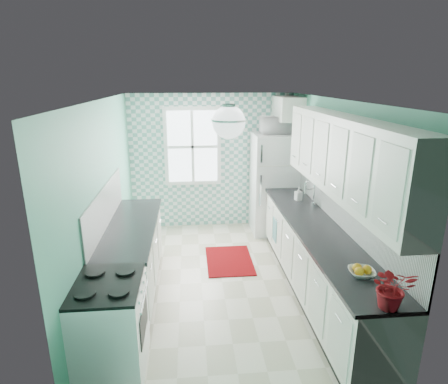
{
  "coord_description": "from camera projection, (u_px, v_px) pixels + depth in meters",
  "views": [
    {
      "loc": [
        -0.41,
        -4.65,
        2.75
      ],
      "look_at": [
        0.05,
        0.25,
        1.25
      ],
      "focal_mm": 30.0,
      "sensor_mm": 36.0,
      "label": 1
    }
  ],
  "objects": [
    {
      "name": "floor",
      "position": [
        222.0,
        283.0,
        5.27
      ],
      "size": [
        3.0,
        4.4,
        0.02
      ],
      "primitive_type": "cube",
      "color": "beige",
      "rests_on": "ground"
    },
    {
      "name": "ceiling",
      "position": [
        222.0,
        99.0,
        4.53
      ],
      "size": [
        3.0,
        4.4,
        0.02
      ],
      "primitive_type": "cube",
      "color": "white",
      "rests_on": "wall_back"
    },
    {
      "name": "wall_back",
      "position": [
        212.0,
        162.0,
        7.01
      ],
      "size": [
        3.0,
        0.02,
        2.5
      ],
      "primitive_type": "cube",
      "color": "#57AD90",
      "rests_on": "floor"
    },
    {
      "name": "wall_front",
      "position": [
        248.0,
        288.0,
        2.8
      ],
      "size": [
        3.0,
        0.02,
        2.5
      ],
      "primitive_type": "cube",
      "color": "#57AD90",
      "rests_on": "floor"
    },
    {
      "name": "wall_left",
      "position": [
        104.0,
        201.0,
        4.77
      ],
      "size": [
        0.02,
        4.4,
        2.5
      ],
      "primitive_type": "cube",
      "color": "#57AD90",
      "rests_on": "floor"
    },
    {
      "name": "wall_right",
      "position": [
        333.0,
        194.0,
        5.04
      ],
      "size": [
        0.02,
        4.4,
        2.5
      ],
      "primitive_type": "cube",
      "color": "#57AD90",
      "rests_on": "floor"
    },
    {
      "name": "accent_wall",
      "position": [
        212.0,
        162.0,
        6.99
      ],
      "size": [
        3.0,
        0.01,
        2.5
      ],
      "primitive_type": "cube",
      "color": "#62A39A",
      "rests_on": "wall_back"
    },
    {
      "name": "window",
      "position": [
        193.0,
        147.0,
        6.84
      ],
      "size": [
        1.04,
        0.05,
        1.44
      ],
      "color": "white",
      "rests_on": "wall_back"
    },
    {
      "name": "backsplash_right",
      "position": [
        343.0,
        208.0,
        4.67
      ],
      "size": [
        0.02,
        3.6,
        0.51
      ],
      "primitive_type": "cube",
      "color": "white",
      "rests_on": "wall_right"
    },
    {
      "name": "backsplash_left",
      "position": [
        105.0,
        207.0,
        4.71
      ],
      "size": [
        0.02,
        2.15,
        0.51
      ],
      "primitive_type": "cube",
      "color": "white",
      "rests_on": "wall_left"
    },
    {
      "name": "upper_cabinets_right",
      "position": [
        343.0,
        156.0,
        4.26
      ],
      "size": [
        0.33,
        3.2,
        0.9
      ],
      "primitive_type": "cube",
      "color": "white",
      "rests_on": "wall_right"
    },
    {
      "name": "upper_cabinet_fridge",
      "position": [
        287.0,
        108.0,
        6.47
      ],
      "size": [
        0.4,
        0.74,
        0.4
      ],
      "primitive_type": "cube",
      "color": "white",
      "rests_on": "wall_right"
    },
    {
      "name": "ceiling_light",
      "position": [
        229.0,
        122.0,
        3.83
      ],
      "size": [
        0.34,
        0.34,
        0.35
      ],
      "color": "silver",
      "rests_on": "ceiling"
    },
    {
      "name": "base_cabinets_right",
      "position": [
        317.0,
        263.0,
        4.86
      ],
      "size": [
        0.6,
        3.6,
        0.9
      ],
      "primitive_type": "cube",
      "color": "white",
      "rests_on": "floor"
    },
    {
      "name": "countertop_right",
      "position": [
        318.0,
        229.0,
        4.72
      ],
      "size": [
        0.63,
        3.6,
        0.04
      ],
      "primitive_type": "cube",
      "color": "black",
      "rests_on": "base_cabinets_right"
    },
    {
      "name": "base_cabinets_left",
      "position": [
        133.0,
        259.0,
        4.96
      ],
      "size": [
        0.6,
        2.15,
        0.9
      ],
      "primitive_type": "cube",
      "color": "white",
      "rests_on": "floor"
    },
    {
      "name": "countertop_left",
      "position": [
        131.0,
        226.0,
        4.82
      ],
      "size": [
        0.63,
        2.15,
        0.04
      ],
      "primitive_type": "cube",
      "color": "black",
      "rests_on": "base_cabinets_left"
    },
    {
      "name": "fridge",
      "position": [
        274.0,
        184.0,
        6.8
      ],
      "size": [
        0.79,
        0.78,
        1.82
      ],
      "rotation": [
        0.0,
        0.0,
        -0.01
      ],
      "color": "silver",
      "rests_on": "floor"
    },
    {
      "name": "stove",
      "position": [
        111.0,
        326.0,
        3.56
      ],
      "size": [
        0.62,
        0.78,
        0.94
      ],
      "rotation": [
        0.0,
        0.0,
        0.05
      ],
      "color": "white",
      "rests_on": "floor"
    },
    {
      "name": "sink",
      "position": [
        300.0,
        207.0,
        5.52
      ],
      "size": [
        0.54,
        0.46,
        0.53
      ],
      "rotation": [
        0.0,
        0.0,
        -0.03
      ],
      "color": "silver",
      "rests_on": "countertop_right"
    },
    {
      "name": "rug",
      "position": [
        229.0,
        260.0,
        5.87
      ],
      "size": [
        0.71,
        1.01,
        0.02
      ],
      "primitive_type": "cube",
      "rotation": [
        0.0,
        0.0,
        -0.0
      ],
      "color": "maroon",
      "rests_on": "floor"
    },
    {
      "name": "dish_towel",
      "position": [
        275.0,
        230.0,
        5.84
      ],
      "size": [
        0.05,
        0.24,
        0.36
      ],
      "primitive_type": "cube",
      "rotation": [
        0.0,
        0.0,
        -0.12
      ],
      "color": "#52B7A1",
      "rests_on": "base_cabinets_right"
    },
    {
      "name": "fruit_bowl",
      "position": [
        362.0,
        273.0,
        3.57
      ],
      "size": [
        0.28,
        0.28,
        0.06
      ],
      "primitive_type": "imported",
      "rotation": [
        0.0,
        0.0,
        -0.14
      ],
      "color": "white",
      "rests_on": "countertop_right"
    },
    {
      "name": "potted_plant",
      "position": [
        392.0,
        288.0,
        3.03
      ],
      "size": [
        0.39,
        0.35,
        0.37
      ],
      "primitive_type": "imported",
      "rotation": [
        0.0,
        0.0,
        -0.21
      ],
      "color": "red",
      "rests_on": "countertop_right"
    },
    {
      "name": "soap_bottle",
      "position": [
        298.0,
        194.0,
        5.77
      ],
      "size": [
        0.11,
        0.12,
        0.21
      ],
      "primitive_type": "imported",
      "rotation": [
        0.0,
        0.0,
        0.28
      ],
      "color": "#8AA7BD",
      "rests_on": "countertop_right"
    },
    {
      "name": "microwave",
      "position": [
        276.0,
        125.0,
        6.49
      ],
      "size": [
        0.55,
        0.39,
        0.3
      ],
      "primitive_type": "imported",
      "rotation": [
        0.0,
        0.0,
        3.19
      ],
      "color": "white",
      "rests_on": "fridge"
    }
  ]
}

